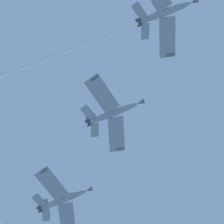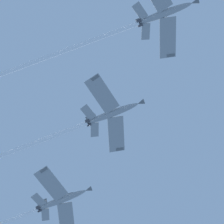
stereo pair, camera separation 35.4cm
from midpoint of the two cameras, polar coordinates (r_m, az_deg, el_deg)
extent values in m
ellipsoid|color=gray|center=(99.94, 6.40, 11.92)|extent=(11.54, 6.56, 4.01)
cone|color=#595E60|center=(101.73, 9.97, 13.08)|extent=(2.16, 1.86, 1.53)
ellipsoid|color=black|center=(101.01, 7.41, 12.36)|extent=(3.08, 2.15, 1.50)
cube|color=gray|center=(101.37, 6.73, 8.99)|extent=(8.44, 9.22, 1.00)
cube|color=#595E60|center=(102.91, 7.10, 6.88)|extent=(1.82, 1.67, 0.52)
cube|color=gray|center=(99.59, 4.04, 9.79)|extent=(3.77, 3.85, 0.56)
cube|color=gray|center=(98.22, 3.33, 12.21)|extent=(2.23, 3.80, 0.56)
cube|color=#595E60|center=(100.23, 3.57, 11.21)|extent=(2.76, 1.42, 3.27)
cylinder|color=#38383D|center=(98.78, 3.34, 10.59)|extent=(1.38, 1.21, 1.00)
cylinder|color=#38383D|center=(98.51, 3.19, 11.07)|extent=(1.38, 1.21, 1.00)
cylinder|color=white|center=(97.06, -7.67, 6.80)|extent=(35.02, 17.14, 9.64)
ellipsoid|color=gray|center=(103.28, -0.03, -0.15)|extent=(11.54, 6.59, 3.92)
cone|color=#595E60|center=(103.87, 3.43, 1.15)|extent=(2.16, 1.86, 1.52)
ellipsoid|color=black|center=(103.95, 0.99, 0.39)|extent=(3.07, 2.16, 1.48)
cube|color=gray|center=(105.67, 0.41, -2.75)|extent=(8.46, 9.22, 0.97)
cube|color=#595E60|center=(107.85, 0.88, -4.56)|extent=(1.82, 1.67, 0.51)
cube|color=gray|center=(100.85, -1.31, 2.20)|extent=(5.26, 9.52, 0.97)
cube|color=#595E60|center=(99.32, -2.20, 4.20)|extent=(1.89, 1.04, 0.51)
cube|color=gray|center=(104.18, -2.23, -2.17)|extent=(3.77, 3.85, 0.55)
cube|color=gray|center=(102.11, -3.02, -0.06)|extent=(2.24, 3.80, 0.55)
cube|color=#595E60|center=(104.38, -2.65, -0.76)|extent=(2.74, 1.42, 3.25)
cylinder|color=#38383D|center=(103.24, -2.95, -1.52)|extent=(1.38, 1.21, 1.00)
cylinder|color=#38383D|center=(102.83, -3.11, -1.10)|extent=(1.38, 1.21, 1.00)
cylinder|color=white|center=(104.80, -12.87, -4.95)|extent=(33.89, 16.76, 9.14)
ellipsoid|color=gray|center=(112.93, -6.22, -10.60)|extent=(11.51, 6.65, 4.00)
cone|color=#595E60|center=(112.46, -2.98, -9.44)|extent=(2.17, 1.87, 1.53)
ellipsoid|color=black|center=(113.23, -5.25, -10.07)|extent=(3.07, 2.17, 1.50)
cube|color=gray|center=(116.03, -5.71, -12.73)|extent=(8.48, 9.19, 1.00)
cube|color=gray|center=(110.01, -7.54, -8.69)|extent=(5.31, 9.53, 1.00)
cube|color=#595E60|center=(108.00, -8.44, -7.02)|extent=(1.89, 1.05, 0.52)
cube|color=gray|center=(114.85, -8.23, -12.29)|extent=(3.78, 3.84, 0.56)
cube|color=gray|center=(112.27, -9.05, -10.57)|extent=(2.26, 3.81, 0.56)
cube|color=#595E60|center=(114.66, -8.60, -11.00)|extent=(2.75, 1.45, 3.26)
cylinder|color=#38383D|center=(113.84, -8.94, -11.77)|extent=(1.39, 1.22, 1.00)
cylinder|color=#38383D|center=(113.33, -9.10, -11.43)|extent=(1.39, 1.22, 1.00)
camera|label=1|loc=(0.18, 89.90, -0.18)|focal=74.85mm
camera|label=2|loc=(0.18, -90.10, 0.18)|focal=74.85mm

